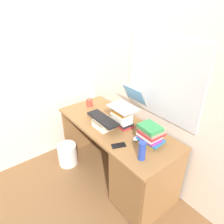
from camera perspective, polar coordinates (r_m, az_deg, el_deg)
The scene contains 14 objects.
ground_plane at distance 2.76m, azimuth 0.79°, elevation -16.47°, with size 6.00×6.00×0.00m, color brown.
wall_back at distance 2.28m, azimuth 8.41°, elevation 11.68°, with size 6.00×0.06×2.60m.
wall_left at distance 2.82m, azimuth -11.70°, elevation 14.76°, with size 0.05×6.00×2.60m, color beige.
desk at distance 2.27m, azimuth 6.69°, elevation -15.12°, with size 1.51×0.64×0.72m.
book_stack_tall at distance 2.25m, azimuth 2.81°, elevation -1.32°, with size 0.25×0.18×0.22m.
book_stack_keyboard_riser at distance 2.25m, azimuth -2.51°, elevation -3.21°, with size 0.24×0.19×0.09m.
book_stack_side at distance 2.02m, azimuth 10.48°, elevation -6.02°, with size 0.25×0.20×0.19m.
laptop at distance 2.22m, azimuth 4.36°, elevation 2.75°, with size 0.31×0.33×0.21m.
keyboard at distance 2.23m, azimuth -2.53°, elevation -1.89°, with size 0.42×0.14×0.02m, color black.
computer_mouse at distance 2.09m, azimuth 6.89°, elevation -7.16°, with size 0.06×0.10×0.04m, color #A5A8AD.
mug at distance 2.72m, azimuth -6.20°, elevation 2.59°, with size 0.12×0.08×0.09m.
water_bottle at distance 1.83m, azimuth 8.29°, elevation -10.53°, with size 0.07×0.07×0.18m, color #263FA5.
cell_phone at distance 2.01m, azimuth 1.83°, elevation -9.19°, with size 0.07×0.14×0.01m, color black.
wastebasket at distance 2.86m, azimuth -12.14°, elevation -11.31°, with size 0.25×0.25×0.29m, color silver.
Camera 1 is at (1.50, -1.22, 1.97)m, focal length 33.17 mm.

